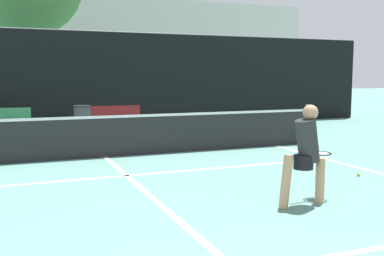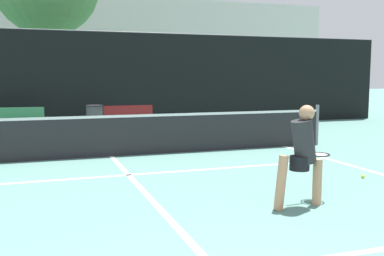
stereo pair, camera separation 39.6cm
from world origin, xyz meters
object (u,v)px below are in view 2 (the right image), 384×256
object	(u,v)px
parked_car	(119,108)
trash_bin	(95,119)
player_practicing	(302,152)
courtside_bench	(15,120)

from	to	relation	value
parked_car	trash_bin	bearing A→B (deg)	-113.03
player_practicing	courtside_bench	size ratio (longest dim) A/B	0.82
courtside_bench	trash_bin	world-z (taller)	trash_bin
trash_bin	courtside_bench	bearing A→B (deg)	177.21
player_practicing	parked_car	bearing A→B (deg)	87.19
player_practicing	parked_car	distance (m)	12.57
courtside_bench	parked_car	distance (m)	4.82
player_practicing	courtside_bench	world-z (taller)	player_practicing
trash_bin	parked_car	distance (m)	3.41
trash_bin	parked_car	size ratio (longest dim) A/B	0.21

